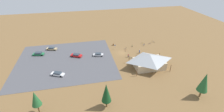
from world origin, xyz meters
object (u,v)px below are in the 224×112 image
at_px(bicycle_white_yard_left, 125,49).
at_px(visitor_near_lot, 139,51).
at_px(car_red_front_row, 76,55).
at_px(car_white_mid_lot, 58,74).
at_px(bicycle_black_yard_right, 138,56).
at_px(bicycle_teal_back_row, 131,58).
at_px(pine_east, 35,99).
at_px(trash_bin, 113,45).
at_px(bicycle_purple_trailside, 149,43).
at_px(bike_pavilion, 149,60).
at_px(pine_midwest, 106,93).
at_px(bicycle_red_lone_west, 126,50).
at_px(pine_far_east, 204,82).
at_px(visitor_crossing_yard, 128,55).
at_px(car_tan_end_stall, 52,49).
at_px(car_green_far_end, 38,54).
at_px(lot_sign, 115,46).
at_px(bicycle_silver_yard_center, 153,42).
at_px(car_silver_aisle_side, 98,55).
at_px(bicycle_yellow_edge_north, 143,43).
at_px(bicycle_green_near_porch, 132,46).
at_px(bicycle_blue_front_row, 144,45).

distance_m(bicycle_white_yard_left, visitor_near_lot, 7.09).
bearing_deg(visitor_near_lot, car_red_front_row, -5.38).
bearing_deg(car_white_mid_lot, bicycle_black_yard_right, -167.94).
bearing_deg(bicycle_teal_back_row, pine_east, 34.36).
height_order(trash_bin, bicycle_purple_trailside, trash_bin).
relative_size(bike_pavilion, bicycle_black_yard_right, 8.48).
relative_size(pine_midwest, bicycle_red_lone_west, 4.72).
relative_size(pine_far_east, visitor_crossing_yard, 5.01).
distance_m(trash_bin, car_white_mid_lot, 31.60).
bearing_deg(car_tan_end_stall, pine_midwest, 115.35).
height_order(bicycle_purple_trailside, car_green_far_end, car_green_far_end).
xyz_separation_m(trash_bin, lot_sign, (0.09, 3.89, 0.96)).
distance_m(bicycle_black_yard_right, visitor_crossing_yard, 4.11).
relative_size(bicycle_silver_yard_center, car_white_mid_lot, 0.31).
height_order(trash_bin, car_silver_aisle_side, car_silver_aisle_side).
relative_size(bicycle_yellow_edge_north, bicycle_silver_yard_center, 0.91).
distance_m(pine_midwest, car_green_far_end, 42.36).
xyz_separation_m(bike_pavilion, car_tan_end_stall, (37.92, -22.74, -2.30)).
height_order(bike_pavilion, bicycle_green_near_porch, bike_pavilion).
xyz_separation_m(bicycle_green_near_porch, car_tan_end_stall, (37.32, -4.57, 0.31)).
distance_m(car_white_mid_lot, car_silver_aisle_side, 19.42).
height_order(bicycle_green_near_porch, car_green_far_end, car_green_far_end).
distance_m(bicycle_purple_trailside, visitor_near_lot, 11.43).
xyz_separation_m(bicycle_blue_front_row, car_silver_aisle_side, (23.09, 5.57, 0.32)).
distance_m(bicycle_green_near_porch, car_tan_end_stall, 37.60).
bearing_deg(pine_east, bicycle_blue_front_row, -142.29).
xyz_separation_m(bike_pavilion, bicycle_white_yard_left, (4.56, -16.25, -2.64)).
distance_m(bicycle_teal_back_row, car_tan_end_stall, 36.56).
xyz_separation_m(bicycle_black_yard_right, visitor_near_lot, (-1.81, -2.77, 0.47)).
distance_m(bicycle_yellow_edge_north, bicycle_teal_back_row, 16.09).
distance_m(bicycle_blue_front_row, car_red_front_row, 32.60).
height_order(pine_far_east, bicycle_purple_trailside, pine_far_east).
height_order(car_red_front_row, car_tan_end_stall, car_red_front_row).
distance_m(pine_midwest, pine_east, 17.86).
distance_m(bicycle_yellow_edge_north, visitor_crossing_yard, 15.56).
relative_size(pine_midwest, car_silver_aisle_side, 1.72).
xyz_separation_m(pine_midwest, car_silver_aisle_side, (-1.69, -28.89, -4.32)).
xyz_separation_m(pine_east, bicycle_green_near_porch, (-36.61, -32.94, -4.65)).
bearing_deg(car_white_mid_lot, pine_far_east, 154.81).
distance_m(bicycle_yellow_edge_north, car_silver_aisle_side, 24.28).
distance_m(pine_east, car_white_mid_lot, 17.26).
distance_m(pine_midwest, bicycle_yellow_edge_north, 44.19).
bearing_deg(car_tan_end_stall, bicycle_blue_front_row, 173.95).
distance_m(bike_pavilion, bicycle_silver_yard_center, 23.66).
relative_size(bicycle_red_lone_west, car_tan_end_stall, 0.33).
bearing_deg(bike_pavilion, bicycle_black_yard_right, -80.70).
xyz_separation_m(trash_bin, bicycle_white_yard_left, (-4.58, 5.17, -0.11)).
bearing_deg(bicycle_silver_yard_center, car_silver_aisle_side, 15.37).
relative_size(car_green_far_end, visitor_near_lot, 2.99).
xyz_separation_m(bicycle_teal_back_row, car_silver_aisle_side, (13.00, -5.13, 0.29)).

